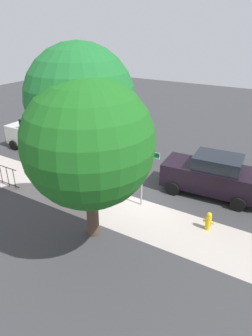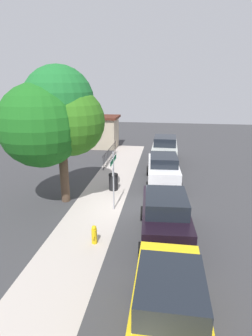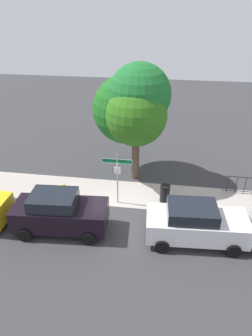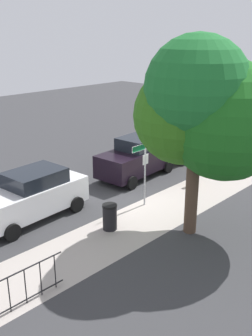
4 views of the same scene
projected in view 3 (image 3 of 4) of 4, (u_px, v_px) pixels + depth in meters
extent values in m
plane|color=#38383A|center=(116.00, 207.00, 15.86)|extent=(60.00, 60.00, 0.00)
cube|color=#B1A69E|center=(155.00, 196.00, 16.73)|extent=(24.00, 2.60, 0.00)
cylinder|color=#9EA0A5|center=(118.00, 179.00, 15.46)|extent=(0.07, 0.07, 2.97)
cube|color=#0F723D|center=(117.00, 161.00, 14.94)|extent=(1.53, 0.02, 0.22)
cube|color=white|center=(117.00, 161.00, 14.93)|extent=(1.56, 0.02, 0.25)
cube|color=silver|center=(117.00, 170.00, 15.22)|extent=(0.32, 0.02, 0.42)
cylinder|color=#4E3B2C|center=(136.00, 154.00, 17.66)|extent=(0.45, 0.45, 3.30)
sphere|color=#2E6C19|center=(136.00, 115.00, 15.94)|extent=(3.38, 3.38, 3.38)
sphere|color=#1C6A2B|center=(140.00, 95.00, 15.95)|extent=(3.45, 3.45, 3.45)
sphere|color=#1B621B|center=(127.00, 109.00, 17.16)|extent=(4.02, 4.02, 4.02)
cylinder|color=black|center=(5.00, 209.00, 15.18)|extent=(0.64, 0.22, 0.64)
cube|color=black|center=(61.00, 215.00, 13.88)|extent=(4.46, 2.07, 1.09)
cube|color=black|center=(53.00, 200.00, 13.48)|extent=(2.19, 1.71, 0.59)
cylinder|color=black|center=(96.00, 214.00, 14.83)|extent=(0.65, 0.26, 0.64)
cylinder|color=black|center=(89.00, 239.00, 13.27)|extent=(0.65, 0.26, 0.64)
cylinder|color=black|center=(38.00, 211.00, 15.03)|extent=(0.65, 0.26, 0.64)
cylinder|color=black|center=(25.00, 235.00, 13.47)|extent=(0.65, 0.26, 0.64)
cube|color=white|center=(196.00, 226.00, 13.27)|extent=(4.58, 2.07, 1.02)
cube|color=black|center=(192.00, 211.00, 12.90)|extent=(2.24, 1.72, 0.56)
cylinder|color=black|center=(225.00, 223.00, 14.20)|extent=(0.65, 0.26, 0.64)
cylinder|color=black|center=(234.00, 251.00, 12.63)|extent=(0.65, 0.26, 0.64)
cylinder|color=black|center=(161.00, 220.00, 14.41)|extent=(0.65, 0.26, 0.64)
cylinder|color=black|center=(162.00, 246.00, 12.85)|extent=(0.65, 0.26, 0.64)
cylinder|color=black|center=(228.00, 184.00, 16.83)|extent=(0.03, 0.03, 1.05)
cylinder|color=black|center=(236.00, 185.00, 16.77)|extent=(0.03, 0.03, 1.05)
cylinder|color=black|center=(245.00, 185.00, 16.71)|extent=(0.03, 0.03, 1.05)
cylinder|color=yellow|center=(64.00, 191.00, 16.60)|extent=(0.22, 0.22, 0.62)
sphere|color=yellow|center=(64.00, 186.00, 16.42)|extent=(0.20, 0.20, 0.20)
cylinder|color=yellow|center=(61.00, 190.00, 16.60)|extent=(0.10, 0.09, 0.09)
cylinder|color=yellow|center=(67.00, 191.00, 16.57)|extent=(0.10, 0.09, 0.09)
cylinder|color=black|center=(165.00, 194.00, 16.09)|extent=(0.52, 0.52, 0.90)
cylinder|color=black|center=(165.00, 187.00, 15.85)|extent=(0.55, 0.55, 0.08)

